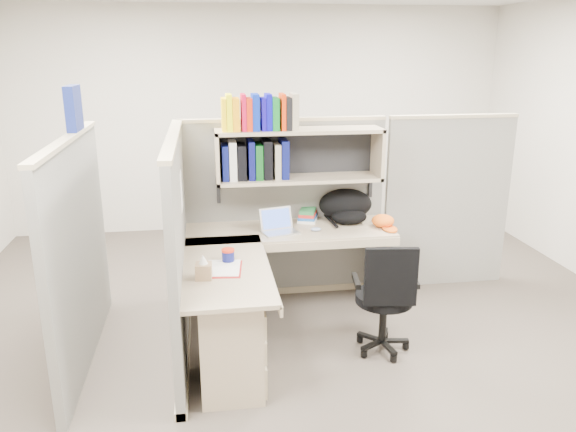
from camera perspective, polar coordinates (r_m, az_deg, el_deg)
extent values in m
plane|color=#37312B|center=(4.53, 1.27, -12.40)|extent=(6.00, 6.00, 0.00)
plane|color=beige|center=(6.98, -2.93, 9.68)|extent=(6.00, 0.00, 6.00)
cube|color=slate|center=(5.05, -0.42, 0.56)|extent=(1.80, 0.06, 1.60)
cube|color=tan|center=(4.88, -0.44, 9.79)|extent=(1.80, 0.08, 0.03)
cube|color=slate|center=(4.15, -11.02, -3.40)|extent=(0.06, 1.80, 1.60)
cube|color=tan|center=(3.95, -11.68, 7.79)|extent=(0.08, 1.80, 0.03)
cube|color=slate|center=(4.24, -20.52, -3.73)|extent=(0.06, 1.80, 1.60)
cube|color=slate|center=(5.48, 15.85, 1.22)|extent=(1.20, 0.06, 1.60)
cube|color=navy|center=(4.36, -20.96, 10.19)|extent=(0.07, 0.27, 0.32)
cube|color=white|center=(4.17, -10.80, 2.49)|extent=(0.00, 0.21, 0.28)
cube|color=gray|center=(4.71, 1.14, 8.67)|extent=(1.40, 0.34, 0.03)
cube|color=gray|center=(4.79, 1.11, 3.81)|extent=(1.40, 0.34, 0.03)
cube|color=gray|center=(4.68, -7.22, 5.94)|extent=(0.03, 0.34, 0.44)
cube|color=gray|center=(4.90, 9.08, 6.36)|extent=(0.03, 0.34, 0.44)
cube|color=black|center=(4.90, 0.80, 6.56)|extent=(1.38, 0.01, 0.41)
cube|color=yellow|center=(4.61, -6.55, 10.21)|extent=(0.03, 0.20, 0.26)
cube|color=#FAFC05|center=(4.61, -6.02, 10.41)|extent=(0.05, 0.20, 0.29)
cube|color=#FFA205|center=(4.61, -5.34, 10.25)|extent=(0.06, 0.20, 0.26)
cube|color=#B5072D|center=(4.62, -4.56, 10.46)|extent=(0.04, 0.20, 0.29)
cube|color=red|center=(4.62, -4.01, 10.29)|extent=(0.05, 0.20, 0.26)
cube|color=#051FA2|center=(4.62, -3.35, 10.49)|extent=(0.06, 0.20, 0.29)
cube|color=#0F048E|center=(4.63, -2.56, 10.33)|extent=(0.04, 0.20, 0.26)
cube|color=#0705A4|center=(4.63, -2.02, 10.53)|extent=(0.04, 0.20, 0.29)
cube|color=#07631D|center=(4.64, -1.36, 10.36)|extent=(0.06, 0.20, 0.26)
cube|color=red|center=(4.65, -0.58, 10.56)|extent=(0.04, 0.20, 0.29)
cube|color=black|center=(4.66, -0.04, 10.38)|extent=(0.05, 0.20, 0.26)
cube|color=#9E937A|center=(4.66, 0.61, 10.57)|extent=(0.06, 0.20, 0.29)
cube|color=#070D4A|center=(4.71, -6.42, 5.48)|extent=(0.05, 0.24, 0.29)
cube|color=silver|center=(4.71, -5.66, 5.69)|extent=(0.06, 0.24, 0.32)
cube|color=black|center=(4.72, -4.78, 5.54)|extent=(0.07, 0.24, 0.29)
cube|color=#070947|center=(4.72, -3.79, 5.76)|extent=(0.05, 0.24, 0.32)
cube|color=#094113|center=(4.73, -3.03, 5.61)|extent=(0.06, 0.24, 0.29)
cube|color=black|center=(4.73, -2.16, 5.81)|extent=(0.07, 0.24, 0.32)
cube|color=gray|center=(4.74, -1.17, 5.67)|extent=(0.05, 0.24, 0.29)
cube|color=#070C4A|center=(4.75, -0.43, 5.87)|extent=(0.06, 0.24, 0.32)
cube|color=gray|center=(4.76, 0.16, -1.52)|extent=(1.74, 0.60, 0.03)
cube|color=gray|center=(3.99, -6.29, -5.32)|extent=(0.60, 1.34, 0.03)
cube|color=gray|center=(4.49, 0.74, -3.13)|extent=(1.74, 0.02, 0.07)
cube|color=gray|center=(4.02, -1.98, -5.57)|extent=(0.02, 1.34, 0.07)
cube|color=gray|center=(3.83, -5.87, -12.48)|extent=(0.40, 0.55, 0.68)
cube|color=tan|center=(3.75, -2.71, -9.63)|extent=(0.02, 0.50, 0.16)
cube|color=tan|center=(3.84, -2.67, -12.04)|extent=(0.02, 0.50, 0.16)
cube|color=tan|center=(3.95, -2.63, -14.84)|extent=(0.02, 0.50, 0.22)
cube|color=#B2B2B7|center=(3.75, -2.56, -9.63)|extent=(0.01, 0.12, 0.01)
cube|color=gray|center=(5.09, 9.07, -4.87)|extent=(0.03, 0.55, 0.70)
cylinder|color=navy|center=(4.06, -6.10, -4.07)|extent=(0.09, 0.09, 0.08)
cylinder|color=red|center=(4.05, -6.12, -3.48)|extent=(0.09, 0.09, 0.02)
ellipsoid|color=#8292B9|center=(4.71, 2.86, -1.35)|extent=(0.09, 0.07, 0.03)
cylinder|color=white|center=(4.88, -0.87, -0.31)|extent=(0.08, 0.08, 0.09)
cylinder|color=black|center=(4.24, 9.73, -8.20)|extent=(0.42, 0.42, 0.06)
cube|color=black|center=(3.97, 10.41, -6.11)|extent=(0.37, 0.10, 0.42)
cylinder|color=black|center=(4.32, 9.62, -10.31)|extent=(0.06, 0.06, 0.37)
cylinder|color=black|center=(4.42, 9.48, -12.76)|extent=(0.41, 0.41, 0.09)
cube|color=black|center=(4.16, 6.93, -6.55)|extent=(0.07, 0.24, 0.04)
cube|color=black|center=(4.23, 12.67, -6.40)|extent=(0.07, 0.24, 0.04)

